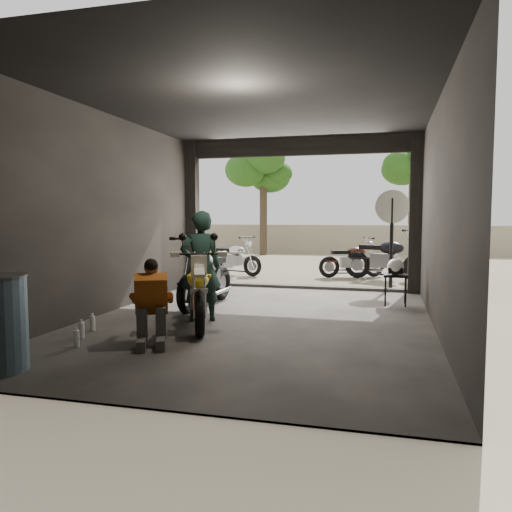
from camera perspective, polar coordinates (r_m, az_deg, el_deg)
The scene contains 15 objects.
ground at distance 7.48m, azimuth 0.17°, elevation -7.54°, with size 80.00×80.00×0.00m, color #7A6D56.
garage at distance 7.84m, azimuth 1.17°, elevation 2.45°, with size 7.00×7.13×3.20m.
boundary_wall at distance 21.18m, azimuth 9.74°, elevation 1.90°, with size 18.00×0.30×1.20m, color gray.
tree_left at distance 20.31m, azimuth 0.86°, elevation 11.42°, with size 2.20×2.20×5.60m.
tree_right at distance 21.19m, azimuth 17.53°, elevation 9.77°, with size 2.20×2.20×5.00m.
main_bike at distance 7.07m, azimuth -6.63°, elevation -3.68°, with size 0.69×1.67×1.12m, color white, non-canonical shape.
left_bike at distance 8.66m, azimuth -5.74°, elevation -1.78°, with size 0.75×1.81×1.23m, color black, non-canonical shape.
outside_bike_a at distance 13.28m, azimuth -2.59°, elevation 0.06°, with size 0.64×1.54×1.04m, color black, non-canonical shape.
outside_bike_b at distance 13.01m, azimuth 10.91°, elevation -0.14°, with size 0.63×1.52×1.03m, color #451C10, non-canonical shape.
outside_bike_c at distance 12.56m, azimuth 14.63°, elevation 0.17°, with size 0.77×1.87×1.27m, color black, non-canonical shape.
rider at distance 7.39m, azimuth -6.33°, elevation -1.24°, with size 0.60×0.39×1.65m, color black.
mechanic at distance 6.11m, azimuth -11.89°, elevation -5.53°, with size 0.52×0.70×1.01m, color #CC641B, non-canonical shape.
stool at distance 9.02m, azimuth 15.67°, elevation -2.50°, with size 0.40×0.40×0.56m.
helmet at distance 8.95m, azimuth 15.65°, elevation -1.19°, with size 0.29×0.30×0.27m, color white.
sign_post at distance 10.93m, azimuth 15.27°, elevation 3.58°, with size 0.71×0.08×2.12m.
Camera 1 is at (1.84, -7.07, 1.57)m, focal length 35.00 mm.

